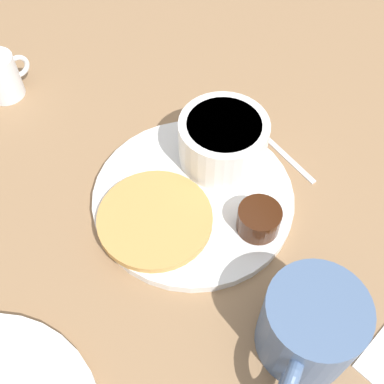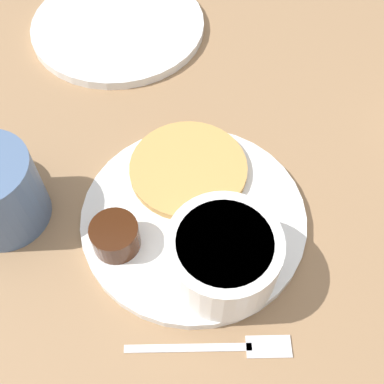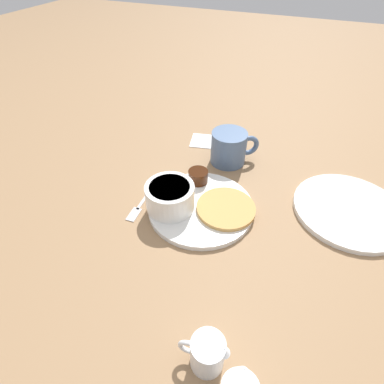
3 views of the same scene
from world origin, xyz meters
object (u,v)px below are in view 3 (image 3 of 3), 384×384
bowl (170,196)px  fork (141,203)px  plate (201,207)px  coffee_mug (231,148)px  creamer_pitcher_near (207,353)px

bowl → fork: bowl is taller
bowl → fork: bearing=6.0°
plate → coffee_mug: coffee_mug is taller
bowl → creamer_pitcher_near: 0.32m
plate → bowl: 0.08m
creamer_pitcher_near → fork: (0.25, -0.25, -0.03)m
bowl → creamer_pitcher_near: size_ratio=1.43×
coffee_mug → fork: 0.28m
plate → bowl: bearing=25.9°
plate → creamer_pitcher_near: size_ratio=3.18×
plate → coffee_mug: 0.20m
plate → fork: size_ratio=1.55×
creamer_pitcher_near → fork: creamer_pitcher_near is taller
creamer_pitcher_near → fork: size_ratio=0.49×
fork → plate: bearing=-164.4°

